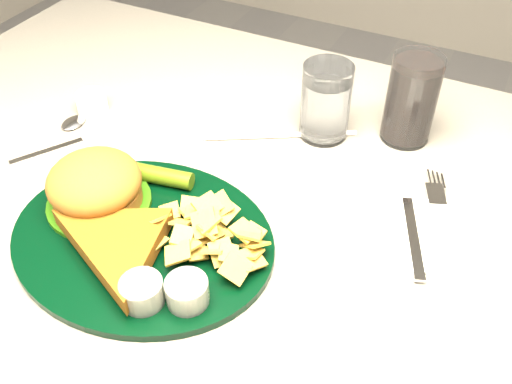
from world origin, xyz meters
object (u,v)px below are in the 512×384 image
table (250,366)px  fork_napkin (415,231)px  dinner_plate (139,220)px  water_glass (326,101)px  cola_glass (411,99)px

table → fork_napkin: bearing=10.3°
dinner_plate → fork_napkin: bearing=28.0°
dinner_plate → water_glass: (0.11, 0.28, 0.02)m
table → dinner_plate: dinner_plate is taller
cola_glass → dinner_plate: bearing=-122.7°
table → dinner_plate: bearing=-124.4°
table → fork_napkin: fork_napkin is taller
dinner_plate → water_glass: 0.30m
dinner_plate → cola_glass: (0.21, 0.33, 0.03)m
water_glass → fork_napkin: size_ratio=0.64×
water_glass → fork_napkin: bearing=-39.3°
dinner_plate → table: bearing=55.4°
dinner_plate → fork_napkin: size_ratio=1.85×
table → fork_napkin: 0.43m
table → cola_glass: cola_glass is taller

